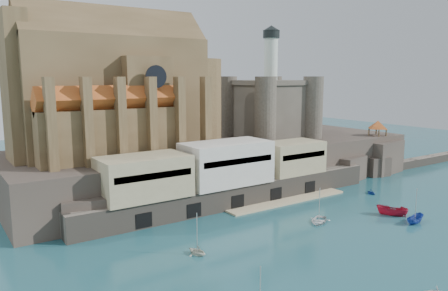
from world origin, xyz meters
name	(u,v)px	position (x,y,z in m)	size (l,w,h in m)	color
ground	(350,227)	(0.00, 0.00, 0.00)	(300.00, 300.00, 0.00)	#184852
promontory	(222,163)	(-0.19, 39.37, 4.92)	(100.00, 36.00, 10.00)	#2C2521
quay	(227,176)	(-10.19, 23.07, 6.07)	(70.00, 12.00, 13.05)	#635A4F
church	(123,95)	(-24.13, 41.85, 22.13)	(47.00, 25.93, 30.51)	brown
castle_keep	(269,106)	(16.08, 41.08, 18.31)	(21.20, 21.20, 29.30)	#423D34
rock_outcrop	(377,157)	(42.00, 25.84, 4.02)	(14.50, 10.50, 8.70)	#2C2521
pavilion	(378,126)	(42.00, 26.00, 12.73)	(6.40, 6.40, 5.40)	brown
breakwater	(431,163)	(66.00, 24.00, 0.00)	(40.00, 3.00, 2.40)	#635A4F
boat_2	(415,223)	(11.46, -5.06, 0.00)	(1.80, 1.85, 4.78)	#1E3995
boat_4	(197,254)	(-27.97, 5.08, 0.00)	(2.96, 1.81, 3.44)	beige
boat_5	(392,215)	(11.85, -0.10, 0.00)	(2.15, 2.21, 5.72)	maroon
boat_6	(319,222)	(-2.35, 5.08, 0.00)	(3.89, 1.13, 5.45)	silver
boat_7	(371,194)	(21.43, 11.82, 0.00)	(2.32, 1.42, 2.69)	navy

